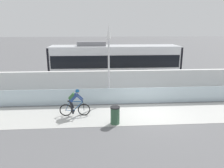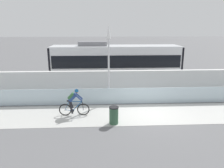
{
  "view_description": "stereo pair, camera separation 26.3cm",
  "coord_description": "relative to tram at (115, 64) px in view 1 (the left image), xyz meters",
  "views": [
    {
      "loc": [
        -3.07,
        -11.98,
        5.06
      ],
      "look_at": [
        -2.05,
        2.35,
        1.25
      ],
      "focal_mm": 35.01,
      "sensor_mm": 36.0,
      "label": 1
    },
    {
      "loc": [
        -2.8,
        -12.0,
        5.06
      ],
      "look_at": [
        -2.05,
        2.35,
        1.25
      ],
      "focal_mm": 35.01,
      "sensor_mm": 36.0,
      "label": 2
    }
  ],
  "objects": [
    {
      "name": "lamp_post_antenna",
      "position": [
        -0.78,
        -4.7,
        1.4
      ],
      "size": [
        0.28,
        0.28,
        5.2
      ],
      "color": "gray",
      "rests_on": "ground"
    },
    {
      "name": "trash_bin",
      "position": [
        -0.64,
        -8.1,
        -1.41
      ],
      "size": [
        0.51,
        0.51,
        0.96
      ],
      "color": "#33593F",
      "rests_on": "ground"
    },
    {
      "name": "cyclist_on_bike",
      "position": [
        -2.89,
        -6.85,
        -1.09
      ],
      "size": [
        1.77,
        0.58,
        1.61
      ],
      "color": "black",
      "rests_on": "ground"
    },
    {
      "name": "tram_rail_near",
      "position": [
        1.5,
        -0.72,
        -1.89
      ],
      "size": [
        32.0,
        0.08,
        0.01
      ],
      "primitive_type": "cube",
      "color": "#595654",
      "rests_on": "ground"
    },
    {
      "name": "tram",
      "position": [
        0.0,
        0.0,
        0.0
      ],
      "size": [
        11.06,
        2.54,
        3.81
      ],
      "color": "silver",
      "rests_on": "ground"
    },
    {
      "name": "tram_rail_far",
      "position": [
        1.5,
        0.72,
        -1.89
      ],
      "size": [
        32.0,
        0.08,
        0.01
      ],
      "primitive_type": "cube",
      "color": "#595654",
      "rests_on": "ground"
    },
    {
      "name": "glass_parapet",
      "position": [
        1.5,
        -5.0,
        -1.35
      ],
      "size": [
        32.0,
        0.05,
        1.08
      ],
      "primitive_type": "cube",
      "color": "silver",
      "rests_on": "ground"
    },
    {
      "name": "ground_plane",
      "position": [
        1.5,
        -6.85,
        -1.89
      ],
      "size": [
        200.0,
        200.0,
        0.0
      ],
      "primitive_type": "plane",
      "color": "slate"
    },
    {
      "name": "concrete_barrier_wall",
      "position": [
        1.5,
        -3.2,
        -0.94
      ],
      "size": [
        32.0,
        0.36,
        1.91
      ],
      "primitive_type": "cube",
      "color": "silver",
      "rests_on": "ground"
    },
    {
      "name": "bike_path_deck",
      "position": [
        1.5,
        -6.85,
        -1.89
      ],
      "size": [
        32.0,
        3.2,
        0.01
      ],
      "primitive_type": "cube",
      "color": "beige",
      "rests_on": "ground"
    }
  ]
}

